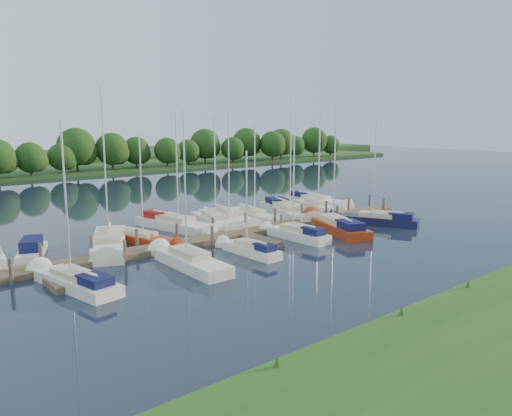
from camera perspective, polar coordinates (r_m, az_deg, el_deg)
ground at (r=36.13m, az=5.81°, el=-5.48°), size 260.00×260.00×0.00m
dock at (r=41.38m, az=-1.38°, el=-3.14°), size 40.00×6.00×0.40m
mooring_pilings at (r=42.16m, az=-2.32°, el=-2.34°), size 38.24×2.84×2.00m
far_shore at (r=102.92m, az=-25.33°, el=3.89°), size 180.00×30.00×0.60m
treeline at (r=89.00m, az=-24.98°, el=5.60°), size 146.89×9.96×8.27m
motorboat at (r=38.57m, az=-24.26°, el=-4.78°), size 3.30×5.48×1.78m
sailboat_n_2 at (r=39.75m, az=-16.43°, el=-4.00°), size 5.82×9.74×12.59m
sailboat_n_3 at (r=40.68m, az=-12.95°, el=-3.54°), size 3.39×6.98×8.88m
sailboat_n_4 at (r=45.17m, az=-9.27°, el=-1.96°), size 3.92×9.27×11.76m
sailboat_n_5 at (r=46.22m, az=-4.76°, el=-1.66°), size 3.16×8.12×10.40m
sailboat_n_6 at (r=47.56m, az=-3.25°, el=-1.31°), size 2.73×8.54×10.94m
sailboat_n_7 at (r=49.60m, az=-0.28°, el=-0.84°), size 2.14×7.62×9.60m
sailboat_n_8 at (r=51.22m, az=3.68°, el=-0.44°), size 5.23×10.47×13.23m
sailboat_n_9 at (r=54.43m, az=6.96°, el=0.07°), size 3.48×7.85×9.97m
sailboat_n_10 at (r=58.12m, az=6.83°, el=0.75°), size 2.57×8.82×11.11m
sailboat_s_0 at (r=31.17m, az=-19.99°, el=-7.99°), size 3.08×7.92×9.99m
sailboat_s_1 at (r=33.59m, az=-7.66°, el=-6.22°), size 2.11×8.24×10.67m
sailboat_s_2 at (r=36.29m, az=-0.69°, el=-4.84°), size 1.57×6.01×7.84m
sailboat_s_3 at (r=40.95m, az=4.67°, el=-3.12°), size 1.87×6.81×8.93m
sailboat_s_4 at (r=44.43m, az=9.07°, el=-2.16°), size 5.11×9.56×12.29m
sailboat_s_5 at (r=48.09m, az=13.64°, el=-1.41°), size 4.96×7.91×10.44m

